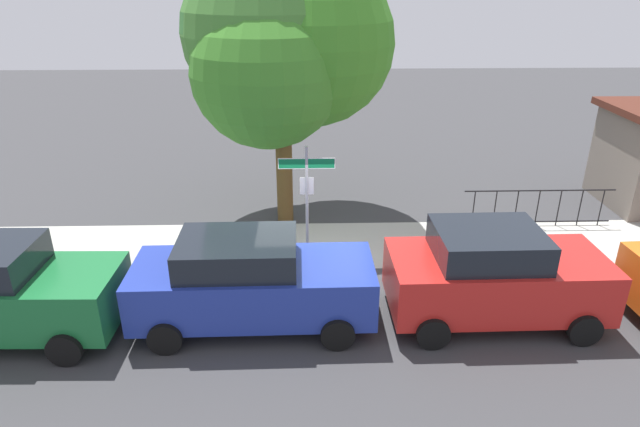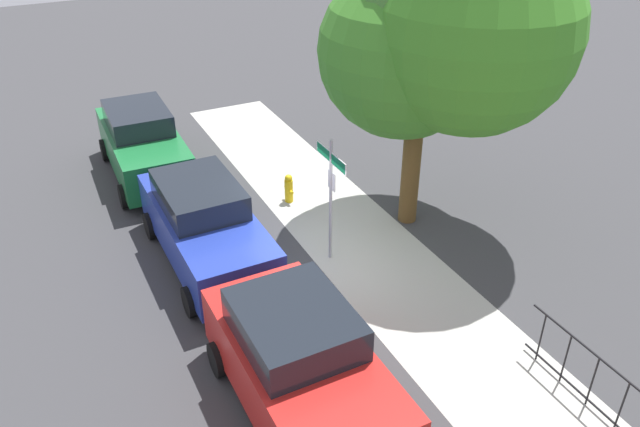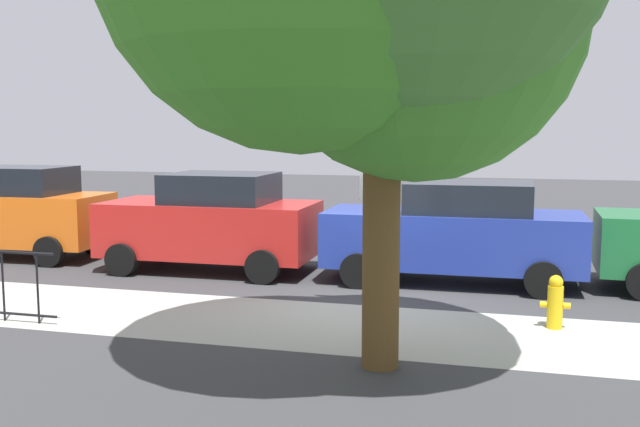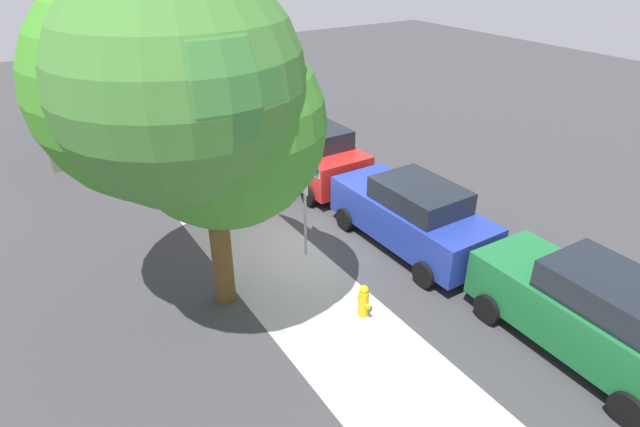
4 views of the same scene
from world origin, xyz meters
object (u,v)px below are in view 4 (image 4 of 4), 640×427
(shade_tree, at_px, (181,94))
(car_red, at_px, (311,154))
(car_orange, at_px, (254,114))
(fire_hydrant, at_px, (364,301))
(utility_shed, at_px, (79,114))
(street_sign, at_px, (305,185))
(car_green, at_px, (590,312))
(car_blue, at_px, (411,214))

(shade_tree, height_order, car_red, shade_tree)
(shade_tree, distance_m, car_orange, 11.43)
(car_red, bearing_deg, fire_hydrant, 157.06)
(shade_tree, height_order, utility_shed, shade_tree)
(street_sign, relative_size, shade_tree, 0.40)
(car_green, bearing_deg, car_orange, 1.66)
(car_blue, distance_m, car_orange, 9.61)
(car_green, relative_size, car_red, 1.07)
(fire_hydrant, bearing_deg, car_blue, -58.91)
(car_orange, bearing_deg, car_blue, 176.34)
(car_orange, xyz_separation_m, utility_shed, (1.94, 6.08, 0.51))
(fire_hydrant, bearing_deg, car_red, -22.28)
(car_blue, distance_m, utility_shed, 12.99)
(car_green, xyz_separation_m, fire_hydrant, (3.16, 2.99, -0.58))
(shade_tree, bearing_deg, fire_hydrant, -126.77)
(street_sign, xyz_separation_m, shade_tree, (-0.70, 2.94, 2.83))
(street_sign, height_order, car_orange, street_sign)
(shade_tree, bearing_deg, utility_shed, 2.36)
(shade_tree, xyz_separation_m, fire_hydrant, (-2.05, -2.74, -4.41))
(car_green, relative_size, utility_shed, 1.47)
(shade_tree, xyz_separation_m, car_red, (4.40, -5.38, -3.81))
(car_blue, bearing_deg, street_sign, 65.56)
(street_sign, xyz_separation_m, car_green, (-5.91, -2.79, -1.00))
(car_blue, xyz_separation_m, fire_hydrant, (-1.64, 2.72, -0.56))
(shade_tree, relative_size, car_orange, 1.70)
(street_sign, xyz_separation_m, utility_shed, (10.44, 3.40, -0.46))
(shade_tree, distance_m, utility_shed, 11.62)
(street_sign, relative_size, car_green, 0.64)
(car_red, bearing_deg, car_blue, -179.72)
(car_blue, bearing_deg, car_red, 0.24)
(car_green, height_order, car_red, car_red)
(street_sign, height_order, fire_hydrant, street_sign)
(car_blue, height_order, fire_hydrant, car_blue)
(car_blue, relative_size, car_red, 1.10)
(car_blue, distance_m, car_red, 4.81)
(street_sign, bearing_deg, utility_shed, 18.03)
(shade_tree, distance_m, fire_hydrant, 5.58)
(car_orange, distance_m, utility_shed, 6.41)
(car_green, relative_size, car_orange, 1.07)
(car_orange, bearing_deg, utility_shed, 69.63)
(utility_shed, bearing_deg, car_red, -139.10)
(shade_tree, height_order, car_blue, shade_tree)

